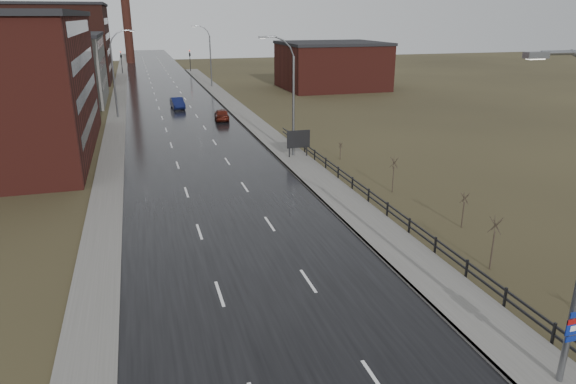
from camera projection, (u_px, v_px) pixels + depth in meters
road at (180, 117)px, 69.41m from camera, size 14.00×300.00×0.06m
sidewalk_right at (294, 159)px, 49.00m from camera, size 3.20×180.00×0.18m
curb_right at (279, 160)px, 48.59m from camera, size 0.16×180.00×0.18m
sidewalk_left at (116, 120)px, 67.21m from camera, size 2.40×260.00×0.12m
warehouse_mid at (49, 69)px, 79.24m from camera, size 16.32×20.40×10.50m
warehouse_far at (41, 43)px, 104.32m from camera, size 26.52×24.48×15.50m
building_right at (332, 65)px, 96.07m from camera, size 18.36×16.32×8.50m
smokestack at (126, 7)px, 144.44m from camera, size 2.70×2.70×30.70m
streetlight_right_mid at (290, 97)px, 48.01m from camera, size 3.36×0.28×11.35m
streetlight_left at (116, 74)px, 67.28m from camera, size 3.36×0.28×11.35m
streetlight_right_far at (209, 56)px, 97.00m from camera, size 3.36×0.28×11.35m
guardrail at (392, 211)px, 34.10m from camera, size 0.10×53.05×1.10m
shrub_c at (493, 242)px, 27.28m from camera, size 0.71×0.75×3.02m
shrub_d at (463, 209)px, 32.90m from camera, size 0.56×0.59×2.36m
shrub_e at (393, 174)px, 39.44m from camera, size 0.66×0.70×2.81m
shrub_f at (340, 150)px, 48.82m from camera, size 0.40×0.42×1.65m
billboard at (298, 140)px, 48.88m from camera, size 2.29×0.17×2.75m
traffic_light_left at (121, 54)px, 120.23m from camera, size 0.58×2.73×5.30m
traffic_light_right at (190, 53)px, 124.49m from camera, size 0.58×2.73×5.30m
car_near at (177, 103)px, 75.67m from camera, size 1.94×4.87×1.57m
car_far at (222, 115)px, 67.14m from camera, size 2.23×4.62×1.52m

